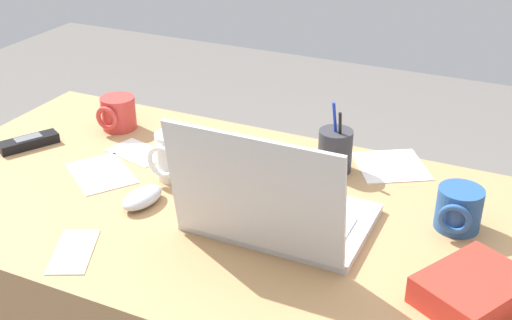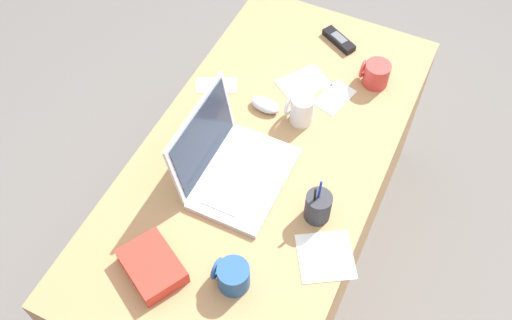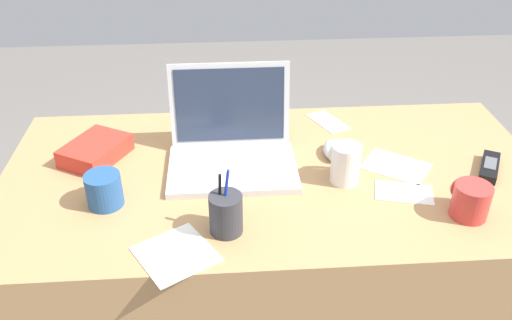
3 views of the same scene
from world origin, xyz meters
TOP-DOWN VIEW (x-y plane):
  - desk at (0.00, 0.00)m, footprint 1.49×0.76m
  - laptop at (-0.11, 0.06)m, footprint 0.35×0.28m
  - computer_mouse at (0.18, 0.08)m, footprint 0.07×0.11m
  - coffee_mug_white at (0.45, -0.22)m, footprint 0.09×0.10m
  - coffee_mug_tall at (-0.44, -0.11)m, footprint 0.09×0.10m
  - coffee_mug_spare at (0.18, -0.05)m, footprint 0.08×0.09m
  - cordless_phone at (0.59, -0.03)m, footprint 0.11×0.15m
  - pen_holder at (-0.14, -0.24)m, footprint 0.08×0.08m
  - snack_bag at (-0.50, 0.11)m, footprint 0.20×0.22m
  - paper_note_near_laptop at (-0.25, -0.31)m, footprint 0.21×0.21m
  - paper_note_left at (0.32, -0.12)m, footprint 0.16×0.12m
  - paper_note_right at (0.20, 0.28)m, footprint 0.13×0.16m
  - paper_note_front at (0.34, 0.01)m, footprint 0.21×0.20m

SIDE VIEW (x-z plane):
  - desk at x=0.00m, z-range 0.00..0.71m
  - paper_note_near_laptop at x=-0.25m, z-range 0.71..0.71m
  - paper_note_left at x=0.32m, z-range 0.71..0.71m
  - paper_note_right at x=0.20m, z-range 0.71..0.71m
  - paper_note_front at x=0.34m, z-range 0.71..0.71m
  - cordless_phone at x=0.59m, z-range 0.71..0.74m
  - computer_mouse at x=0.18m, z-range 0.71..0.75m
  - snack_bag at x=-0.50m, z-range 0.71..0.76m
  - coffee_mug_tall at x=-0.44m, z-range 0.71..0.80m
  - coffee_mug_white at x=0.45m, z-range 0.71..0.80m
  - pen_holder at x=-0.14m, z-range 0.68..0.85m
  - laptop at x=-0.11m, z-range 0.64..0.89m
  - coffee_mug_spare at x=0.18m, z-range 0.71..0.82m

